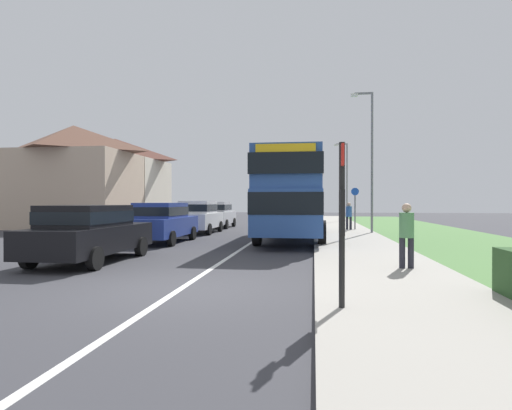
{
  "coord_description": "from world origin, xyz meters",
  "views": [
    {
      "loc": [
        2.58,
        -7.86,
        1.71
      ],
      "look_at": [
        0.66,
        6.15,
        1.6
      ],
      "focal_mm": 29.54,
      "sensor_mm": 36.0,
      "label": 1
    }
  ],
  "objects_px": {
    "parked_car_white": "(199,216)",
    "pedestrian_at_stop": "(407,232)",
    "double_decker_bus": "(293,192)",
    "cycle_route_sign": "(355,207)",
    "street_lamp_far": "(346,176)",
    "parked_car_blue": "(163,221)",
    "street_lamp_mid": "(370,153)",
    "pedestrian_walking_away": "(349,215)",
    "bus_stop_sign": "(342,213)",
    "parked_car_black": "(89,231)",
    "parked_car_silver": "(217,214)"
  },
  "relations": [
    {
      "from": "parked_car_blue",
      "to": "pedestrian_walking_away",
      "type": "relative_size",
      "value": 2.73
    },
    {
      "from": "parked_car_white",
      "to": "pedestrian_at_stop",
      "type": "bearing_deg",
      "value": -54.53
    },
    {
      "from": "parked_car_white",
      "to": "cycle_route_sign",
      "type": "height_order",
      "value": "cycle_route_sign"
    },
    {
      "from": "bus_stop_sign",
      "to": "pedestrian_at_stop",
      "type": "bearing_deg",
      "value": 66.02
    },
    {
      "from": "bus_stop_sign",
      "to": "cycle_route_sign",
      "type": "xyz_separation_m",
      "value": [
        1.95,
        18.41,
        -0.11
      ]
    },
    {
      "from": "pedestrian_at_stop",
      "to": "cycle_route_sign",
      "type": "distance_m",
      "value": 14.42
    },
    {
      "from": "bus_stop_sign",
      "to": "street_lamp_mid",
      "type": "height_order",
      "value": "street_lamp_mid"
    },
    {
      "from": "parked_car_white",
      "to": "street_lamp_mid",
      "type": "distance_m",
      "value": 9.64
    },
    {
      "from": "pedestrian_at_stop",
      "to": "bus_stop_sign",
      "type": "height_order",
      "value": "bus_stop_sign"
    },
    {
      "from": "parked_car_black",
      "to": "pedestrian_at_stop",
      "type": "relative_size",
      "value": 2.73
    },
    {
      "from": "pedestrian_walking_away",
      "to": "parked_car_blue",
      "type": "bearing_deg",
      "value": -136.89
    },
    {
      "from": "pedestrian_at_stop",
      "to": "double_decker_bus",
      "type": "bearing_deg",
      "value": 110.01
    },
    {
      "from": "bus_stop_sign",
      "to": "parked_car_black",
      "type": "bearing_deg",
      "value": 145.03
    },
    {
      "from": "pedestrian_at_stop",
      "to": "cycle_route_sign",
      "type": "bearing_deg",
      "value": 89.32
    },
    {
      "from": "parked_car_white",
      "to": "cycle_route_sign",
      "type": "xyz_separation_m",
      "value": [
        8.54,
        2.67,
        0.47
      ]
    },
    {
      "from": "parked_car_blue",
      "to": "pedestrian_at_stop",
      "type": "bearing_deg",
      "value": -37.15
    },
    {
      "from": "street_lamp_mid",
      "to": "street_lamp_far",
      "type": "bearing_deg",
      "value": 90.72
    },
    {
      "from": "parked_car_black",
      "to": "street_lamp_mid",
      "type": "xyz_separation_m",
      "value": [
        9.16,
        11.29,
        3.35
      ]
    },
    {
      "from": "parked_car_black",
      "to": "parked_car_blue",
      "type": "xyz_separation_m",
      "value": [
        0.03,
        5.72,
        0.02
      ]
    },
    {
      "from": "double_decker_bus",
      "to": "street_lamp_far",
      "type": "relative_size",
      "value": 1.53
    },
    {
      "from": "parked_car_blue",
      "to": "cycle_route_sign",
      "type": "relative_size",
      "value": 1.81
    },
    {
      "from": "street_lamp_mid",
      "to": "cycle_route_sign",
      "type": "bearing_deg",
      "value": 102.03
    },
    {
      "from": "parked_car_blue",
      "to": "parked_car_white",
      "type": "bearing_deg",
      "value": 89.13
    },
    {
      "from": "pedestrian_walking_away",
      "to": "street_lamp_mid",
      "type": "height_order",
      "value": "street_lamp_mid"
    },
    {
      "from": "cycle_route_sign",
      "to": "street_lamp_mid",
      "type": "xyz_separation_m",
      "value": [
        0.52,
        -2.44,
        2.81
      ]
    },
    {
      "from": "parked_car_black",
      "to": "street_lamp_mid",
      "type": "distance_m",
      "value": 14.92
    },
    {
      "from": "parked_car_silver",
      "to": "parked_car_black",
      "type": "bearing_deg",
      "value": -89.81
    },
    {
      "from": "double_decker_bus",
      "to": "pedestrian_at_stop",
      "type": "distance_m",
      "value": 9.23
    },
    {
      "from": "parked_car_black",
      "to": "street_lamp_mid",
      "type": "relative_size",
      "value": 0.62
    },
    {
      "from": "parked_car_silver",
      "to": "street_lamp_far",
      "type": "distance_m",
      "value": 13.54
    },
    {
      "from": "cycle_route_sign",
      "to": "street_lamp_far",
      "type": "distance_m",
      "value": 12.1
    },
    {
      "from": "double_decker_bus",
      "to": "parked_car_blue",
      "type": "xyz_separation_m",
      "value": [
        -5.31,
        -2.2,
        -1.23
      ]
    },
    {
      "from": "pedestrian_walking_away",
      "to": "bus_stop_sign",
      "type": "height_order",
      "value": "bus_stop_sign"
    },
    {
      "from": "double_decker_bus",
      "to": "pedestrian_walking_away",
      "type": "height_order",
      "value": "double_decker_bus"
    },
    {
      "from": "double_decker_bus",
      "to": "parked_car_black",
      "type": "xyz_separation_m",
      "value": [
        -5.34,
        -7.93,
        -1.25
      ]
    },
    {
      "from": "bus_stop_sign",
      "to": "street_lamp_far",
      "type": "height_order",
      "value": "street_lamp_far"
    },
    {
      "from": "pedestrian_walking_away",
      "to": "bus_stop_sign",
      "type": "bearing_deg",
      "value": -94.99
    },
    {
      "from": "pedestrian_at_stop",
      "to": "cycle_route_sign",
      "type": "relative_size",
      "value": 0.66
    },
    {
      "from": "street_lamp_mid",
      "to": "bus_stop_sign",
      "type": "bearing_deg",
      "value": -98.8
    },
    {
      "from": "pedestrian_at_stop",
      "to": "parked_car_black",
      "type": "bearing_deg",
      "value": 175.44
    },
    {
      "from": "parked_car_black",
      "to": "bus_stop_sign",
      "type": "distance_m",
      "value": 8.19
    },
    {
      "from": "parked_car_blue",
      "to": "bus_stop_sign",
      "type": "xyz_separation_m",
      "value": [
        6.67,
        -10.4,
        0.62
      ]
    },
    {
      "from": "pedestrian_at_stop",
      "to": "street_lamp_mid",
      "type": "relative_size",
      "value": 0.23
    },
    {
      "from": "pedestrian_walking_away",
      "to": "street_lamp_far",
      "type": "xyz_separation_m",
      "value": [
        0.71,
        12.13,
        2.92
      ]
    },
    {
      "from": "parked_car_blue",
      "to": "parked_car_white",
      "type": "relative_size",
      "value": 1.08
    },
    {
      "from": "pedestrian_walking_away",
      "to": "bus_stop_sign",
      "type": "xyz_separation_m",
      "value": [
        -1.58,
        -18.12,
        0.56
      ]
    },
    {
      "from": "street_lamp_mid",
      "to": "street_lamp_far",
      "type": "height_order",
      "value": "street_lamp_mid"
    },
    {
      "from": "parked_car_black",
      "to": "bus_stop_sign",
      "type": "bearing_deg",
      "value": -34.97
    },
    {
      "from": "parked_car_blue",
      "to": "street_lamp_far",
      "type": "height_order",
      "value": "street_lamp_far"
    },
    {
      "from": "double_decker_bus",
      "to": "parked_car_silver",
      "type": "relative_size",
      "value": 2.48
    }
  ]
}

